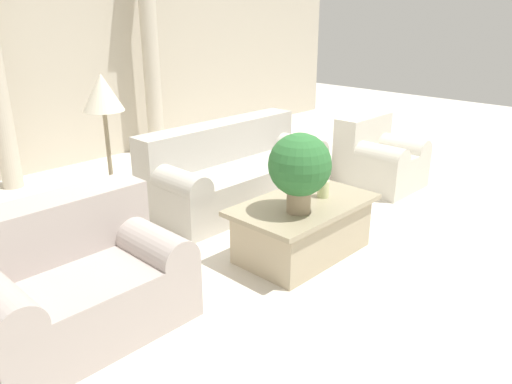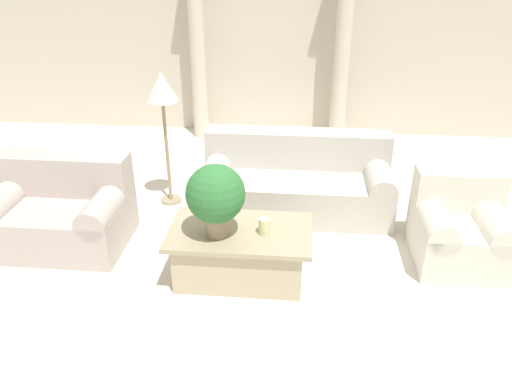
{
  "view_description": "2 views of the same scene",
  "coord_description": "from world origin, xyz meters",
  "px_view_note": "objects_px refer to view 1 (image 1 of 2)",
  "views": [
    {
      "loc": [
        -3.01,
        -2.82,
        1.93
      ],
      "look_at": [
        -0.25,
        -0.18,
        0.51
      ],
      "focal_mm": 35.0,
      "sensor_mm": 36.0,
      "label": 1
    },
    {
      "loc": [
        0.4,
        -4.07,
        2.61
      ],
      "look_at": [
        0.04,
        -0.14,
        0.62
      ],
      "focal_mm": 35.0,
      "sensor_mm": 36.0,
      "label": 2
    }
  ],
  "objects_px": {
    "potted_plant": "(300,167)",
    "sofa_long": "(235,172)",
    "loveseat": "(74,280)",
    "floor_lamp": "(103,103)",
    "coffee_table": "(303,228)",
    "armchair": "(378,157)"
  },
  "relations": [
    {
      "from": "loveseat",
      "to": "floor_lamp",
      "type": "bearing_deg",
      "value": 47.12
    },
    {
      "from": "coffee_table",
      "to": "potted_plant",
      "type": "distance_m",
      "value": 0.62
    },
    {
      "from": "sofa_long",
      "to": "coffee_table",
      "type": "relative_size",
      "value": 1.65
    },
    {
      "from": "coffee_table",
      "to": "potted_plant",
      "type": "relative_size",
      "value": 1.95
    },
    {
      "from": "potted_plant",
      "to": "loveseat",
      "type": "bearing_deg",
      "value": 162.78
    },
    {
      "from": "sofa_long",
      "to": "armchair",
      "type": "xyz_separation_m",
      "value": [
        1.48,
        -0.81,
        0.0
      ]
    },
    {
      "from": "sofa_long",
      "to": "coffee_table",
      "type": "bearing_deg",
      "value": -109.4
    },
    {
      "from": "floor_lamp",
      "to": "potted_plant",
      "type": "bearing_deg",
      "value": -61.22
    },
    {
      "from": "sofa_long",
      "to": "armchair",
      "type": "relative_size",
      "value": 2.43
    },
    {
      "from": "coffee_table",
      "to": "floor_lamp",
      "type": "relative_size",
      "value": 0.83
    },
    {
      "from": "loveseat",
      "to": "sofa_long",
      "type": "bearing_deg",
      "value": 21.16
    },
    {
      "from": "potted_plant",
      "to": "armchair",
      "type": "bearing_deg",
      "value": 14.64
    },
    {
      "from": "floor_lamp",
      "to": "armchair",
      "type": "distance_m",
      "value": 3.12
    },
    {
      "from": "loveseat",
      "to": "armchair",
      "type": "bearing_deg",
      "value": 0.83
    },
    {
      "from": "potted_plant",
      "to": "floor_lamp",
      "type": "distance_m",
      "value": 1.64
    },
    {
      "from": "loveseat",
      "to": "floor_lamp",
      "type": "distance_m",
      "value": 1.51
    },
    {
      "from": "potted_plant",
      "to": "floor_lamp",
      "type": "bearing_deg",
      "value": 118.78
    },
    {
      "from": "potted_plant",
      "to": "armchair",
      "type": "height_order",
      "value": "potted_plant"
    },
    {
      "from": "sofa_long",
      "to": "potted_plant",
      "type": "bearing_deg",
      "value": -114.71
    },
    {
      "from": "potted_plant",
      "to": "sofa_long",
      "type": "bearing_deg",
      "value": 65.29
    },
    {
      "from": "loveseat",
      "to": "armchair",
      "type": "height_order",
      "value": "loveseat"
    },
    {
      "from": "coffee_table",
      "to": "floor_lamp",
      "type": "xyz_separation_m",
      "value": [
        -0.94,
        1.3,
        0.98
      ]
    }
  ]
}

